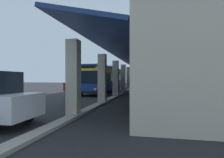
{
  "coord_description": "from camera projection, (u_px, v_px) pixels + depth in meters",
  "views": [
    {
      "loc": [
        21.01,
        7.91,
        1.7
      ],
      "look_at": [
        2.41,
        4.0,
        1.69
      ],
      "focal_mm": 30.47,
      "sensor_mm": 36.0,
      "label": 1
    }
  ],
  "objects": [
    {
      "name": "ground",
      "position": [
        153.0,
        95.0,
        20.54
      ],
      "size": [
        120.0,
        120.0,
        0.0
      ],
      "primitive_type": "plane",
      "color": "#262628"
    },
    {
      "name": "transit_bus",
      "position": [
        103.0,
        78.0,
        23.07
      ],
      "size": [
        11.27,
        3.01,
        3.34
      ],
      "color": "navy",
      "rests_on": "ground"
    },
    {
      "name": "curb_strip",
      "position": [
        122.0,
        93.0,
        21.6
      ],
      "size": [
        37.73,
        0.5,
        0.12
      ],
      "primitive_type": "cube",
      "color": "#9E998E",
      "rests_on": "ground"
    },
    {
      "name": "pedestrian",
      "position": [
        68.0,
        90.0,
        13.61
      ],
      "size": [
        0.53,
        0.47,
        1.62
      ],
      "color": "navy",
      "rests_on": "ground"
    },
    {
      "name": "potted_palm",
      "position": [
        138.0,
        86.0,
        29.69
      ],
      "size": [
        1.81,
        1.74,
        2.48
      ],
      "color": "gray",
      "rests_on": "ground"
    },
    {
      "name": "plaza_building",
      "position": [
        214.0,
        61.0,
        19.62
      ],
      "size": [
        31.74,
        17.34,
        6.99
      ],
      "color": "beige",
      "rests_on": "ground"
    }
  ]
}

